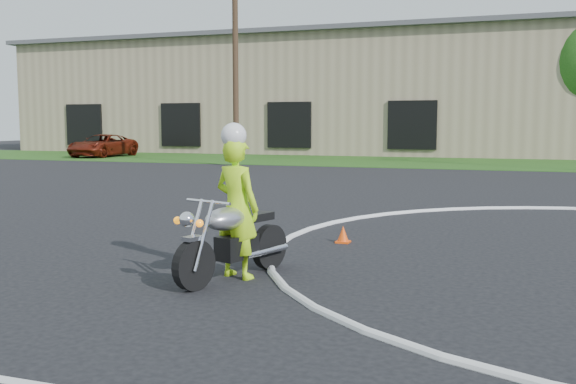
% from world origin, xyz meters
% --- Properties ---
extents(grass_strip, '(120.00, 10.00, 0.02)m').
position_xyz_m(grass_strip, '(0.00, 27.00, 0.01)').
color(grass_strip, '#1E4714').
rests_on(grass_strip, ground).
extents(primary_motorcycle, '(1.01, 2.10, 1.14)m').
position_xyz_m(primary_motorcycle, '(-5.71, -0.24, 0.55)').
color(primary_motorcycle, black).
rests_on(primary_motorcycle, ground).
extents(rider_primary_grp, '(0.81, 0.65, 2.11)m').
position_xyz_m(rider_primary_grp, '(-5.70, -0.10, 1.02)').
color(rider_primary_grp, '#B2F219').
rests_on(rider_primary_grp, ground).
extents(pickup_grp, '(2.36, 5.09, 1.41)m').
position_xyz_m(pickup_grp, '(-26.49, 26.29, 0.71)').
color(pickup_grp, '#5A160A').
rests_on(pickup_grp, ground).
extents(warehouse, '(41.00, 17.00, 8.30)m').
position_xyz_m(warehouse, '(-18.00, 39.99, 4.16)').
color(warehouse, tan).
rests_on(warehouse, ground).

